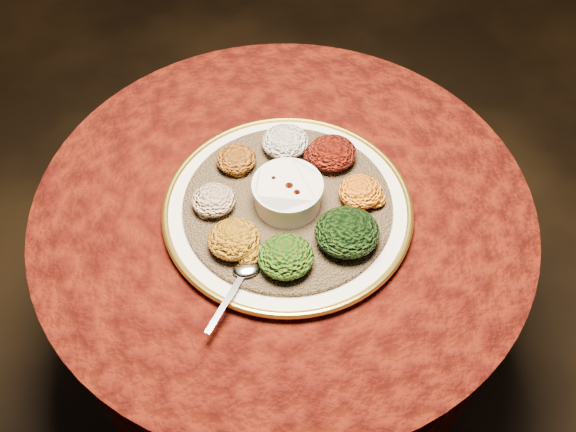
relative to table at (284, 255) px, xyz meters
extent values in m
plane|color=black|center=(0.00, 0.00, -0.55)|extent=(4.00, 4.00, 0.00)
cylinder|color=black|center=(0.00, 0.00, -0.53)|extent=(0.44, 0.44, 0.04)
cylinder|color=black|center=(0.00, 0.00, -0.21)|extent=(0.12, 0.12, 0.68)
cylinder|color=black|center=(0.00, 0.00, 0.15)|extent=(0.80, 0.80, 0.04)
cylinder|color=#420D05|center=(0.00, 0.00, 0.00)|extent=(0.93, 0.93, 0.34)
cylinder|color=#420D05|center=(0.00, 0.00, 0.17)|extent=(0.96, 0.96, 0.01)
cylinder|color=white|center=(0.00, -0.02, 0.19)|extent=(0.51, 0.51, 0.02)
torus|color=gold|center=(0.00, -0.02, 0.20)|extent=(0.47, 0.47, 0.01)
cylinder|color=brown|center=(0.00, -0.02, 0.20)|extent=(0.49, 0.49, 0.01)
cylinder|color=silver|center=(0.00, -0.02, 0.23)|extent=(0.12, 0.12, 0.05)
cylinder|color=silver|center=(0.00, -0.02, 0.26)|extent=(0.13, 0.13, 0.01)
cylinder|color=#5F1704|center=(0.00, -0.02, 0.25)|extent=(0.10, 0.10, 0.01)
ellipsoid|color=silver|center=(-0.09, -0.16, 0.21)|extent=(0.05, 0.03, 0.01)
cube|color=silver|center=(-0.13, -0.22, 0.21)|extent=(0.08, 0.11, 0.00)
ellipsoid|color=silver|center=(0.02, 0.11, 0.23)|extent=(0.09, 0.09, 0.04)
ellipsoid|color=black|center=(0.11, 0.07, 0.23)|extent=(0.10, 0.09, 0.05)
ellipsoid|color=#A26B0D|center=(0.14, -0.03, 0.23)|extent=(0.08, 0.08, 0.04)
ellipsoid|color=black|center=(0.09, -0.13, 0.24)|extent=(0.11, 0.11, 0.05)
ellipsoid|color=#8F2B09|center=(-0.02, -0.16, 0.23)|extent=(0.10, 0.09, 0.05)
ellipsoid|color=#BE7510|center=(-0.10, -0.11, 0.23)|extent=(0.09, 0.09, 0.04)
ellipsoid|color=maroon|center=(-0.13, -0.01, 0.23)|extent=(0.08, 0.08, 0.04)
ellipsoid|color=#8D4911|center=(-0.08, 0.08, 0.23)|extent=(0.08, 0.07, 0.04)
camera|label=1|loc=(-0.11, -0.75, 1.14)|focal=40.00mm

